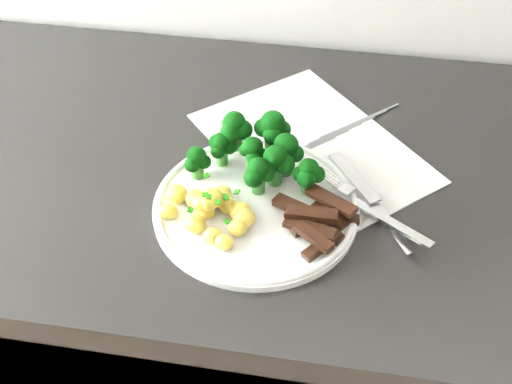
{
  "coord_description": "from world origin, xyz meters",
  "views": [
    {
      "loc": [
        -0.11,
        1.07,
        1.41
      ],
      "look_at": [
        -0.19,
        1.6,
        0.89
      ],
      "focal_mm": 44.46,
      "sensor_mm": 36.0,
      "label": 1
    }
  ],
  "objects_px": {
    "recipe_paper": "(312,147)",
    "knife": "(380,213)",
    "plate": "(256,206)",
    "fork": "(374,210)",
    "beef_strips": "(316,221)",
    "counter": "(301,351)",
    "potatoes": "(213,209)",
    "broccoli": "(260,150)"
  },
  "relations": [
    {
      "from": "recipe_paper",
      "to": "knife",
      "type": "height_order",
      "value": "knife"
    },
    {
      "from": "potatoes",
      "to": "beef_strips",
      "type": "bearing_deg",
      "value": 1.41
    },
    {
      "from": "plate",
      "to": "fork",
      "type": "distance_m",
      "value": 0.14
    },
    {
      "from": "counter",
      "to": "potatoes",
      "type": "distance_m",
      "value": 0.48
    },
    {
      "from": "broccoli",
      "to": "beef_strips",
      "type": "height_order",
      "value": "broccoli"
    },
    {
      "from": "knife",
      "to": "potatoes",
      "type": "bearing_deg",
      "value": -168.92
    },
    {
      "from": "beef_strips",
      "to": "knife",
      "type": "distance_m",
      "value": 0.08
    },
    {
      "from": "counter",
      "to": "broccoli",
      "type": "bearing_deg",
      "value": -162.0
    },
    {
      "from": "counter",
      "to": "knife",
      "type": "bearing_deg",
      "value": -41.96
    },
    {
      "from": "recipe_paper",
      "to": "broccoli",
      "type": "height_order",
      "value": "broccoli"
    },
    {
      "from": "counter",
      "to": "broccoli",
      "type": "height_order",
      "value": "broccoli"
    },
    {
      "from": "beef_strips",
      "to": "plate",
      "type": "bearing_deg",
      "value": 161.75
    },
    {
      "from": "counter",
      "to": "recipe_paper",
      "type": "relative_size",
      "value": 6.23
    },
    {
      "from": "recipe_paper",
      "to": "potatoes",
      "type": "bearing_deg",
      "value": -123.6
    },
    {
      "from": "knife",
      "to": "plate",
      "type": "bearing_deg",
      "value": -175.92
    },
    {
      "from": "plate",
      "to": "knife",
      "type": "distance_m",
      "value": 0.15
    },
    {
      "from": "plate",
      "to": "broccoli",
      "type": "xyz_separation_m",
      "value": [
        -0.0,
        0.06,
        0.04
      ]
    },
    {
      "from": "recipe_paper",
      "to": "fork",
      "type": "height_order",
      "value": "fork"
    },
    {
      "from": "plate",
      "to": "beef_strips",
      "type": "distance_m",
      "value": 0.08
    },
    {
      "from": "recipe_paper",
      "to": "fork",
      "type": "bearing_deg",
      "value": -54.93
    },
    {
      "from": "beef_strips",
      "to": "fork",
      "type": "relative_size",
      "value": 0.76
    },
    {
      "from": "counter",
      "to": "knife",
      "type": "height_order",
      "value": "knife"
    },
    {
      "from": "plate",
      "to": "broccoli",
      "type": "relative_size",
      "value": 1.44
    },
    {
      "from": "fork",
      "to": "knife",
      "type": "xyz_separation_m",
      "value": [
        0.01,
        0.01,
        -0.01
      ]
    },
    {
      "from": "recipe_paper",
      "to": "beef_strips",
      "type": "relative_size",
      "value": 3.39
    },
    {
      "from": "counter",
      "to": "broccoli",
      "type": "xyz_separation_m",
      "value": [
        -0.07,
        -0.02,
        0.48
      ]
    },
    {
      "from": "fork",
      "to": "broccoli",
      "type": "bearing_deg",
      "value": 159.74
    },
    {
      "from": "knife",
      "to": "counter",
      "type": "bearing_deg",
      "value": 138.04
    },
    {
      "from": "beef_strips",
      "to": "potatoes",
      "type": "bearing_deg",
      "value": -178.59
    },
    {
      "from": "counter",
      "to": "broccoli",
      "type": "distance_m",
      "value": 0.48
    },
    {
      "from": "beef_strips",
      "to": "recipe_paper",
      "type": "bearing_deg",
      "value": 97.23
    },
    {
      "from": "counter",
      "to": "knife",
      "type": "xyz_separation_m",
      "value": [
        0.08,
        -0.07,
        0.44
      ]
    },
    {
      "from": "counter",
      "to": "beef_strips",
      "type": "height_order",
      "value": "beef_strips"
    },
    {
      "from": "beef_strips",
      "to": "knife",
      "type": "bearing_deg",
      "value": 25.64
    },
    {
      "from": "broccoli",
      "to": "potatoes",
      "type": "bearing_deg",
      "value": -116.37
    },
    {
      "from": "broccoli",
      "to": "potatoes",
      "type": "relative_size",
      "value": 1.52
    },
    {
      "from": "fork",
      "to": "counter",
      "type": "bearing_deg",
      "value": 133.3
    },
    {
      "from": "plate",
      "to": "broccoli",
      "type": "height_order",
      "value": "broccoli"
    },
    {
      "from": "potatoes",
      "to": "beef_strips",
      "type": "relative_size",
      "value": 1.04
    },
    {
      "from": "potatoes",
      "to": "fork",
      "type": "distance_m",
      "value": 0.19
    },
    {
      "from": "potatoes",
      "to": "fork",
      "type": "relative_size",
      "value": 0.79
    },
    {
      "from": "broccoli",
      "to": "fork",
      "type": "bearing_deg",
      "value": -20.26
    }
  ]
}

